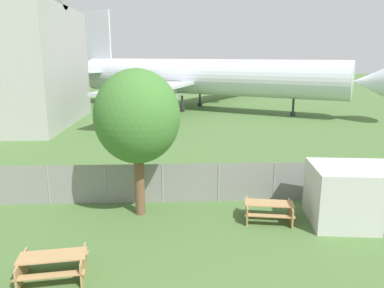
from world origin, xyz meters
TOP-DOWN VIEW (x-y plane):
  - perimeter_fence at (0.00, 9.73)m, footprint 56.07×0.07m
  - airplane at (0.98, 38.62)m, footprint 38.75×31.51m
  - portable_cabin at (5.62, 7.28)m, footprint 4.61×3.04m
  - picnic_bench_near_cabin at (-5.63, 3.91)m, footprint 2.13×1.65m
  - picnic_bench_open_grass at (1.82, 7.66)m, footprint 2.14×1.69m
  - tree_left_of_cabin at (-3.45, 8.52)m, footprint 3.45×3.45m

SIDE VIEW (x-z plane):
  - picnic_bench_open_grass at x=1.82m, z-range 0.10..0.86m
  - picnic_bench_near_cabin at x=-5.63m, z-range 0.10..0.86m
  - perimeter_fence at x=0.00m, z-range 0.00..1.82m
  - portable_cabin at x=5.62m, z-range 0.00..2.33m
  - airplane at x=0.98m, z-range -2.19..9.98m
  - tree_left_of_cabin at x=-3.45m, z-range 1.11..7.19m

